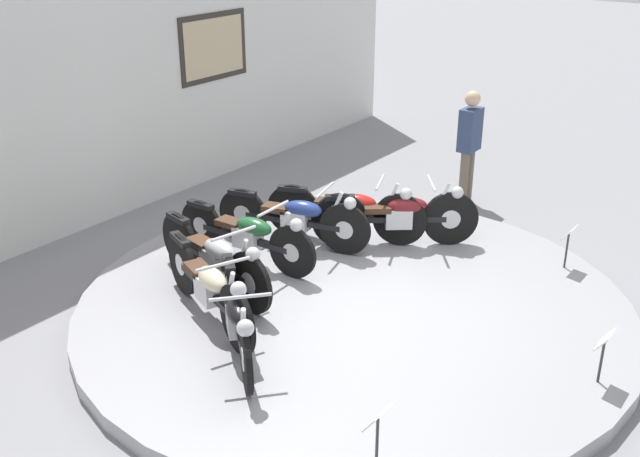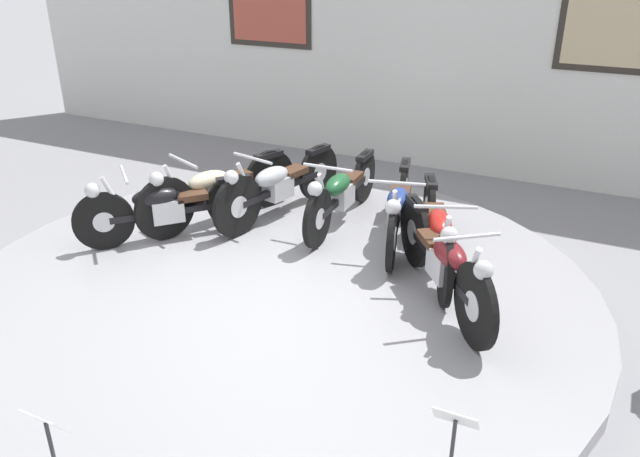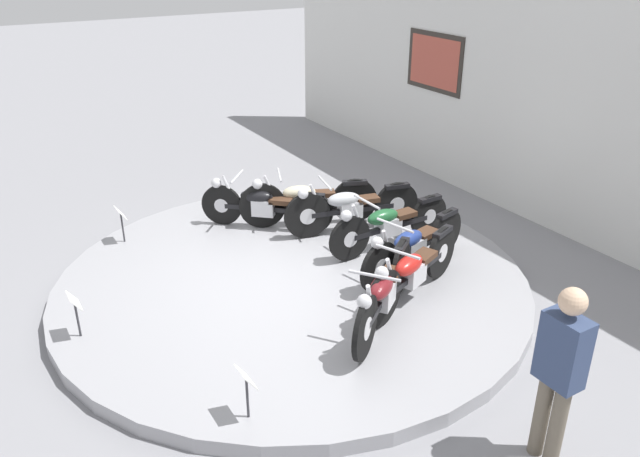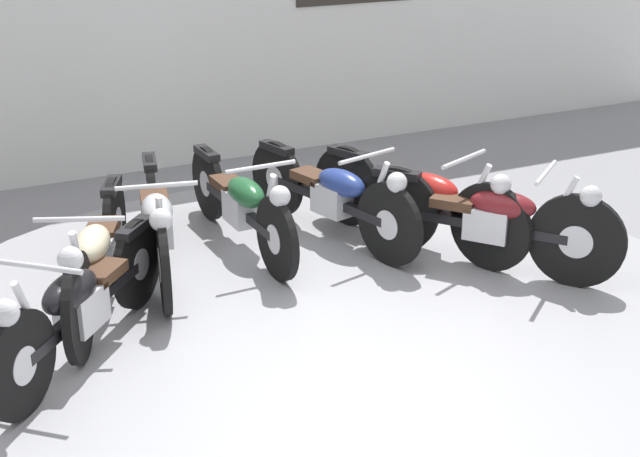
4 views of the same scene
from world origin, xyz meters
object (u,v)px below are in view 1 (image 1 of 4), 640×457
object	(u,v)px
motorcycle_blue	(296,217)
info_placard_front_left	(378,425)
motorcycle_green	(248,233)
motorcycle_maroon	(399,214)
visitor_standing	(469,141)
info_placard_front_centre	(604,346)
motorcycle_cream	(209,286)
info_placard_front_right	(568,238)
motorcycle_silver	(215,257)
motorcycle_black	(238,315)
motorcycle_red	(349,210)

from	to	relation	value
motorcycle_blue	info_placard_front_left	world-z (taller)	motorcycle_blue
info_placard_front_left	motorcycle_green	bearing A→B (deg)	55.94
motorcycle_maroon	visitor_standing	bearing A→B (deg)	3.35
motorcycle_green	info_placard_front_centre	world-z (taller)	motorcycle_green
motorcycle_cream	motorcycle_maroon	bearing A→B (deg)	-12.12
info_placard_front_left	info_placard_front_right	world-z (taller)	same
motorcycle_silver	motorcycle_black	bearing A→B (deg)	-127.25
motorcycle_silver	info_placard_front_centre	xyz separation A→B (m)	(0.70, -3.89, -0.03)
info_placard_front_centre	info_placard_front_left	bearing A→B (deg)	153.65
motorcycle_blue	info_placard_front_centre	xyz separation A→B (m)	(-0.71, -3.89, -0.02)
info_placard_front_right	motorcycle_maroon	bearing A→B (deg)	107.34
motorcycle_green	motorcycle_blue	xyz separation A→B (m)	(0.70, -0.15, 0.01)
info_placard_front_right	visitor_standing	distance (m)	2.58
motorcycle_cream	motorcycle_blue	world-z (taller)	motorcycle_cream
motorcycle_cream	info_placard_front_centre	xyz separation A→B (m)	(1.23, -3.47, -0.03)
motorcycle_blue	info_placard_front_right	world-z (taller)	motorcycle_blue
motorcycle_blue	visitor_standing	bearing A→B (deg)	-16.66
motorcycle_green	motorcycle_blue	world-z (taller)	motorcycle_blue
info_placard_front_left	visitor_standing	world-z (taller)	visitor_standing
info_placard_front_left	visitor_standing	distance (m)	6.01
motorcycle_cream	motorcycle_silver	xyz separation A→B (m)	(0.53, 0.42, -0.00)
motorcycle_maroon	motorcycle_cream	bearing A→B (deg)	167.88
motorcycle_blue	motorcycle_maroon	bearing A→B (deg)	-52.92
motorcycle_black	motorcycle_green	world-z (taller)	motorcycle_green
motorcycle_blue	motorcycle_cream	bearing A→B (deg)	-167.88
motorcycle_cream	motorcycle_silver	bearing A→B (deg)	38.37
info_placard_front_centre	visitor_standing	distance (m)	4.72
motorcycle_black	info_placard_front_left	world-z (taller)	motorcycle_black
info_placard_front_right	motorcycle_silver	bearing A→B (deg)	133.70
motorcycle_blue	info_placard_front_centre	distance (m)	3.95
motorcycle_cream	motorcycle_red	bearing A→B (deg)	-0.02
info_placard_front_centre	info_placard_front_right	world-z (taller)	same
motorcycle_black	motorcycle_red	bearing A→B (deg)	12.10
motorcycle_cream	info_placard_front_left	world-z (taller)	motorcycle_cream
motorcycle_green	info_placard_front_centre	xyz separation A→B (m)	(-0.00, -4.04, -0.01)
motorcycle_green	motorcycle_red	world-z (taller)	motorcycle_red
motorcycle_cream	motorcycle_blue	distance (m)	1.98
motorcycle_cream	motorcycle_silver	distance (m)	0.67
motorcycle_red	info_placard_front_left	world-z (taller)	motorcycle_red
motorcycle_blue	info_placard_front_right	xyz separation A→B (m)	(1.34, -2.88, -0.02)
motorcycle_silver	info_placard_front_left	size ratio (longest dim) A/B	3.86
motorcycle_silver	motorcycle_red	world-z (taller)	motorcycle_silver
motorcycle_cream	info_placard_front_centre	bearing A→B (deg)	-70.46
motorcycle_cream	motorcycle_green	size ratio (longest dim) A/B	0.96
motorcycle_black	motorcycle_green	xyz separation A→B (m)	(1.46, 1.15, 0.00)
motorcycle_black	motorcycle_blue	size ratio (longest dim) A/B	0.77
motorcycle_black	motorcycle_silver	distance (m)	1.25
motorcycle_black	info_placard_front_right	bearing A→B (deg)	-28.20
motorcycle_green	visitor_standing	size ratio (longest dim) A/B	1.18
motorcycle_maroon	info_placard_front_right	xyz separation A→B (m)	(0.59, -1.88, -0.03)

